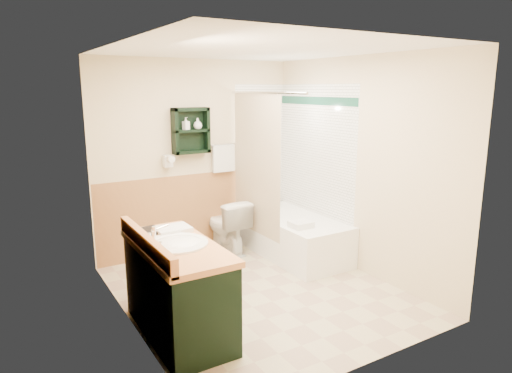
% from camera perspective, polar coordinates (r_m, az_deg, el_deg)
% --- Properties ---
extents(floor, '(3.00, 3.00, 0.00)m').
position_cam_1_polar(floor, '(4.82, 0.32, -13.01)').
color(floor, '#C5B78F').
rests_on(floor, ground).
extents(back_wall, '(2.60, 0.04, 2.40)m').
position_cam_1_polar(back_wall, '(5.77, -7.57, 3.61)').
color(back_wall, '#F2E5BD').
rests_on(back_wall, ground).
extents(left_wall, '(0.04, 3.00, 2.40)m').
position_cam_1_polar(left_wall, '(3.93, -16.31, -0.80)').
color(left_wall, '#F2E5BD').
rests_on(left_wall, ground).
extents(right_wall, '(0.04, 3.00, 2.40)m').
position_cam_1_polar(right_wall, '(5.24, 12.76, 2.55)').
color(right_wall, '#F2E5BD').
rests_on(right_wall, ground).
extents(ceiling, '(2.60, 3.00, 0.04)m').
position_cam_1_polar(ceiling, '(4.37, 0.36, 17.04)').
color(ceiling, white).
rests_on(ceiling, back_wall).
extents(wainscot_left, '(2.98, 2.98, 1.00)m').
position_cam_1_polar(wainscot_left, '(4.15, -15.25, -10.22)').
color(wainscot_left, tan).
rests_on(wainscot_left, left_wall).
extents(wainscot_back, '(2.58, 2.58, 1.00)m').
position_cam_1_polar(wainscot_back, '(5.89, -7.24, -3.19)').
color(wainscot_back, tan).
rests_on(wainscot_back, back_wall).
extents(mirror_frame, '(1.30, 1.30, 1.00)m').
position_cam_1_polar(mirror_frame, '(3.37, -13.35, 2.46)').
color(mirror_frame, brown).
rests_on(mirror_frame, left_wall).
extents(mirror_glass, '(1.20, 1.20, 0.90)m').
position_cam_1_polar(mirror_glass, '(3.37, -13.26, 2.46)').
color(mirror_glass, white).
rests_on(mirror_glass, left_wall).
extents(tile_right, '(1.50, 1.50, 2.10)m').
position_cam_1_polar(tile_right, '(5.80, 7.29, 2.15)').
color(tile_right, white).
rests_on(tile_right, right_wall).
extents(tile_back, '(0.95, 0.95, 2.10)m').
position_cam_1_polar(tile_back, '(6.23, 1.30, 2.95)').
color(tile_back, white).
rests_on(tile_back, back_wall).
extents(tile_accent, '(1.50, 1.50, 0.10)m').
position_cam_1_polar(tile_accent, '(5.70, 7.44, 10.58)').
color(tile_accent, '#144636').
rests_on(tile_accent, right_wall).
extents(wall_shelf, '(0.45, 0.15, 0.55)m').
position_cam_1_polar(wall_shelf, '(5.59, -8.14, 6.93)').
color(wall_shelf, black).
rests_on(wall_shelf, back_wall).
extents(hair_dryer, '(0.10, 0.24, 0.18)m').
position_cam_1_polar(hair_dryer, '(5.54, -10.99, 3.14)').
color(hair_dryer, white).
rests_on(hair_dryer, back_wall).
extents(towel_bar, '(0.40, 0.06, 0.40)m').
position_cam_1_polar(towel_bar, '(5.84, -4.18, 5.26)').
color(towel_bar, silver).
rests_on(towel_bar, back_wall).
extents(curtain_rod, '(0.03, 1.60, 0.03)m').
position_cam_1_polar(curtain_rod, '(5.27, 1.03, 11.64)').
color(curtain_rod, silver).
rests_on(curtain_rod, back_wall).
extents(shower_curtain, '(1.05, 1.05, 1.70)m').
position_cam_1_polar(shower_curtain, '(5.50, 0.02, 2.76)').
color(shower_curtain, beige).
rests_on(shower_curtain, curtain_rod).
extents(vanity, '(0.59, 1.25, 0.80)m').
position_cam_1_polar(vanity, '(3.98, -9.69, -12.55)').
color(vanity, black).
rests_on(vanity, ground).
extents(bathtub, '(0.74, 1.50, 0.49)m').
position_cam_1_polar(bathtub, '(5.72, 4.75, -6.23)').
color(bathtub, white).
rests_on(bathtub, ground).
extents(toilet, '(0.41, 0.71, 0.68)m').
position_cam_1_polar(toilet, '(5.80, -3.66, -4.99)').
color(toilet, white).
rests_on(toilet, ground).
extents(counter_towel, '(0.30, 0.24, 0.04)m').
position_cam_1_polar(counter_towel, '(4.16, -10.37, -5.26)').
color(counter_towel, silver).
rests_on(counter_towel, vanity).
extents(vanity_book, '(0.18, 0.05, 0.24)m').
position_cam_1_polar(vanity_book, '(4.11, -14.21, -4.17)').
color(vanity_book, black).
rests_on(vanity_book, vanity).
extents(tub_towel, '(0.24, 0.20, 0.07)m').
position_cam_1_polar(tub_towel, '(5.25, 5.63, -4.74)').
color(tub_towel, silver).
rests_on(tub_towel, bathtub).
extents(soap_bottle_a, '(0.11, 0.16, 0.07)m').
position_cam_1_polar(soap_bottle_a, '(5.55, -8.75, 7.39)').
color(soap_bottle_a, white).
rests_on(soap_bottle_a, wall_shelf).
extents(soap_bottle_b, '(0.11, 0.13, 0.10)m').
position_cam_1_polar(soap_bottle_b, '(5.61, -7.29, 7.66)').
color(soap_bottle_b, white).
rests_on(soap_bottle_b, wall_shelf).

